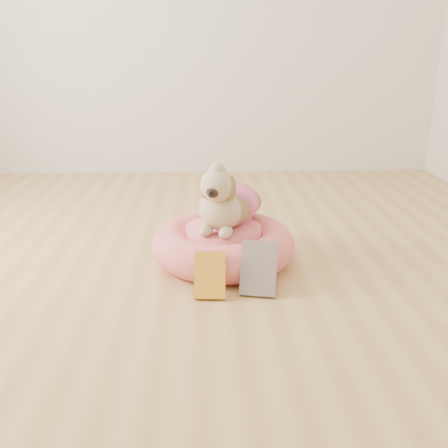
{
  "coord_description": "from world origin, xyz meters",
  "views": [
    {
      "loc": [
        0.15,
        -1.75,
        0.93
      ],
      "look_at": [
        0.24,
        0.36,
        0.2
      ],
      "focal_mm": 40.0,
      "sensor_mm": 36.0,
      "label": 1
    }
  ],
  "objects_px": {
    "pet_bed": "(224,244)",
    "book_yellow": "(210,275)",
    "dog": "(226,191)",
    "book_white": "(259,268)"
  },
  "relations": [
    {
      "from": "pet_bed",
      "to": "book_yellow",
      "type": "height_order",
      "value": "book_yellow"
    },
    {
      "from": "pet_bed",
      "to": "book_white",
      "type": "distance_m",
      "value": 0.35
    },
    {
      "from": "book_yellow",
      "to": "book_white",
      "type": "height_order",
      "value": "book_white"
    },
    {
      "from": "dog",
      "to": "book_white",
      "type": "bearing_deg",
      "value": -51.15
    },
    {
      "from": "pet_bed",
      "to": "book_yellow",
      "type": "distance_m",
      "value": 0.36
    },
    {
      "from": "dog",
      "to": "book_yellow",
      "type": "xyz_separation_m",
      "value": [
        -0.08,
        -0.36,
        -0.25
      ]
    },
    {
      "from": "book_yellow",
      "to": "dog",
      "type": "bearing_deg",
      "value": 80.75
    },
    {
      "from": "book_white",
      "to": "dog",
      "type": "bearing_deg",
      "value": 120.47
    },
    {
      "from": "pet_bed",
      "to": "book_yellow",
      "type": "relative_size",
      "value": 3.5
    },
    {
      "from": "pet_bed",
      "to": "book_white",
      "type": "height_order",
      "value": "book_white"
    }
  ]
}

